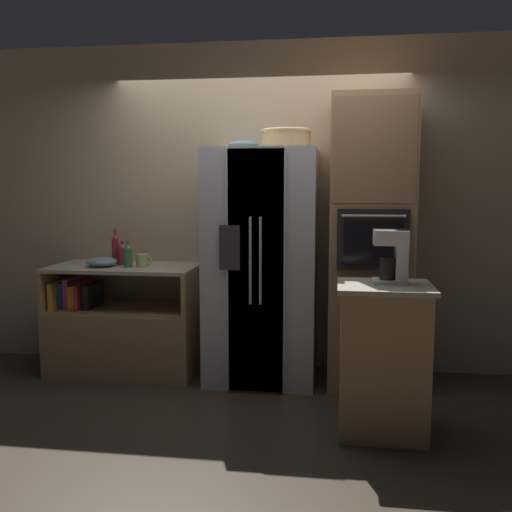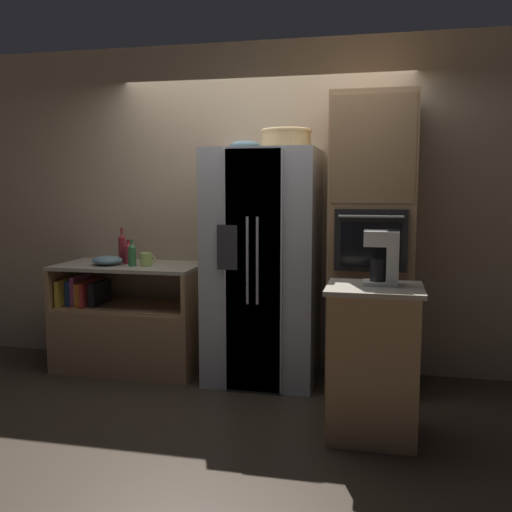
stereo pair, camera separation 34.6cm
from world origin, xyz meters
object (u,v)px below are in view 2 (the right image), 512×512
at_px(coffee_maker, 385,255).
at_px(bottle_tall, 128,252).
at_px(mug, 146,259).
at_px(refrigerator, 263,266).
at_px(mixing_bowl, 107,260).
at_px(bottle_wide, 122,248).
at_px(bottle_short, 132,254).
at_px(wicker_basket, 287,138).
at_px(wall_oven, 371,244).
at_px(fruit_bowl, 245,145).

bearing_deg(coffee_maker, bottle_tall, 156.34).
distance_m(bottle_tall, mug, 0.24).
relative_size(refrigerator, mixing_bowl, 7.32).
height_order(bottle_tall, mixing_bowl, bottle_tall).
relative_size(bottle_wide, mixing_bowl, 1.18).
xyz_separation_m(refrigerator, bottle_short, (-1.11, -0.06, 0.08)).
distance_m(refrigerator, bottle_tall, 1.22).
xyz_separation_m(bottle_wide, mug, (0.30, -0.16, -0.08)).
bearing_deg(mixing_bowl, coffee_maker, -19.61).
relative_size(mixing_bowl, coffee_maker, 0.75).
bearing_deg(wicker_basket, mug, 179.30).
distance_m(wall_oven, bottle_short, 1.98).
xyz_separation_m(bottle_short, mixing_bowl, (-0.23, 0.01, -0.06)).
xyz_separation_m(bottle_short, coffee_maker, (2.07, -0.81, 0.14)).
height_order(wall_oven, wicker_basket, wall_oven).
height_order(bottle_wide, mug, bottle_wide).
xyz_separation_m(bottle_wide, coffee_maker, (2.26, -1.01, 0.11)).
xyz_separation_m(mug, coffee_maker, (1.96, -0.84, 0.19)).
distance_m(wicker_basket, bottle_tall, 1.70).
bearing_deg(mixing_bowl, bottle_tall, 44.37).
bearing_deg(wall_oven, mug, -178.22).
xyz_separation_m(wall_oven, fruit_bowl, (-1.02, 0.03, 0.78)).
bearing_deg(mixing_bowl, wall_oven, 2.01).
height_order(fruit_bowl, bottle_wide, fruit_bowl).
xyz_separation_m(fruit_bowl, bottle_wide, (-1.13, 0.07, -0.87)).
bearing_deg(mug, wall_oven, 1.78).
bearing_deg(mixing_bowl, bottle_short, -3.01).
relative_size(bottle_tall, mug, 1.52).
height_order(bottle_wide, coffee_maker, coffee_maker).
bearing_deg(mug, refrigerator, 1.38).
bearing_deg(bottle_tall, refrigerator, -4.08).
relative_size(wall_oven, bottle_tall, 10.99).
bearing_deg(mug, bottle_tall, 152.37).
xyz_separation_m(bottle_tall, mixing_bowl, (-0.13, -0.13, -0.06)).
xyz_separation_m(bottle_short, mug, (0.11, 0.03, -0.05)).
height_order(bottle_tall, bottle_wide, bottle_wide).
bearing_deg(mug, wicker_basket, -0.70).
bearing_deg(fruit_bowl, mixing_bowl, -174.65).
bearing_deg(bottle_wide, mug, -29.05).
distance_m(wall_oven, bottle_tall, 2.08).
bearing_deg(bottle_wide, refrigerator, -6.15).
bearing_deg(mug, bottle_wide, 150.95).
bearing_deg(wall_oven, wicker_basket, -173.78).
relative_size(refrigerator, mug, 13.85).
distance_m(refrigerator, coffee_maker, 1.31).
bearing_deg(wicker_basket, bottle_tall, 174.92).
bearing_deg(bottle_tall, mug, -27.63).
xyz_separation_m(bottle_wide, mixing_bowl, (-0.05, -0.18, -0.09)).
height_order(wall_oven, bottle_wide, wall_oven).
bearing_deg(bottle_short, mixing_bowl, 176.99).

